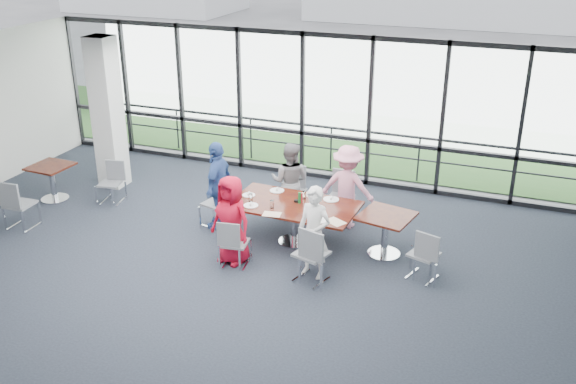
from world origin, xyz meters
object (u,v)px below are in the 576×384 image
(chair_main_end, at_px, (216,203))
(chair_spare_lb, at_px, (110,184))
(side_table_left, at_px, (51,172))
(chair_spare_r, at_px, (424,254))
(chair_main_fr, at_px, (340,198))
(side_table_right, at_px, (386,221))
(chair_spare_la, at_px, (20,204))
(structural_column, at_px, (107,114))
(diner_near_left, at_px, (231,220))
(diner_far_right, at_px, (348,187))
(diner_end, at_px, (218,185))
(main_table, at_px, (294,209))
(diner_far_left, at_px, (290,181))
(chair_main_fl, at_px, (292,192))
(chair_main_nl, at_px, (235,243))
(chair_main_nr, at_px, (311,254))
(diner_near_right, at_px, (314,233))

(chair_main_end, distance_m, chair_spare_lb, 2.49)
(side_table_left, distance_m, chair_spare_r, 7.65)
(chair_main_fr, height_order, chair_main_end, chair_main_fr)
(side_table_right, height_order, chair_spare_la, chair_spare_la)
(structural_column, height_order, diner_near_left, structural_column)
(diner_far_right, distance_m, chair_main_end, 2.46)
(chair_main_end, bearing_deg, chair_main_fr, 130.81)
(chair_main_fr, bearing_deg, side_table_right, 139.24)
(chair_main_end, bearing_deg, diner_end, 102.85)
(diner_near_left, height_order, diner_far_right, diner_far_right)
(main_table, xyz_separation_m, side_table_left, (-5.28, -0.00, -0.03))
(chair_main_fr, bearing_deg, diner_near_left, 62.55)
(diner_far_left, relative_size, chair_main_fl, 1.66)
(diner_near_left, distance_m, chair_main_fr, 2.51)
(chair_main_nl, relative_size, chair_main_fr, 0.88)
(chair_main_end, relative_size, chair_spare_r, 1.04)
(chair_main_nr, bearing_deg, structural_column, 172.99)
(diner_near_right, bearing_deg, diner_far_left, 131.03)
(main_table, height_order, chair_main_nl, chair_main_nl)
(structural_column, relative_size, diner_end, 1.91)
(structural_column, distance_m, diner_end, 3.31)
(diner_near_left, relative_size, chair_main_end, 1.69)
(diner_near_left, bearing_deg, diner_near_right, 15.91)
(diner_far_left, xyz_separation_m, chair_spare_r, (2.80, -1.35, -0.33))
(diner_far_right, bearing_deg, chair_spare_r, 142.77)
(main_table, bearing_deg, chair_main_fr, 69.15)
(side_table_left, relative_size, chair_spare_r, 0.92)
(structural_column, xyz_separation_m, diner_far_left, (4.15, -0.20, -0.84))
(chair_main_nr, bearing_deg, chair_main_nl, -164.73)
(main_table, height_order, chair_main_end, chair_main_end)
(main_table, relative_size, side_table_right, 2.27)
(chair_spare_la, bearing_deg, chair_spare_lb, 57.52)
(main_table, relative_size, diner_far_left, 1.48)
(side_table_left, xyz_separation_m, chair_main_end, (3.68, 0.12, -0.16))
(chair_main_fl, xyz_separation_m, chair_main_fr, (0.96, 0.04, 0.01))
(diner_end, relative_size, chair_main_nr, 1.73)
(diner_near_right, relative_size, chair_spare_r, 1.77)
(diner_near_right, bearing_deg, diner_far_right, 100.38)
(chair_main_fl, height_order, chair_spare_r, chair_main_fl)
(diner_far_left, distance_m, chair_spare_lb, 3.72)
(side_table_left, distance_m, diner_near_right, 6.05)
(diner_near_right, relative_size, chair_main_fl, 1.67)
(diner_near_left, relative_size, chair_spare_r, 1.77)
(main_table, bearing_deg, side_table_right, 7.21)
(main_table, height_order, diner_far_right, diner_far_right)
(diner_end, bearing_deg, chair_main_end, -96.56)
(diner_near_right, bearing_deg, side_table_left, -179.05)
(main_table, xyz_separation_m, chair_main_end, (-1.60, 0.12, -0.19))
(chair_spare_la, bearing_deg, chair_main_nr, -2.04)
(main_table, distance_m, chair_main_nl, 1.30)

